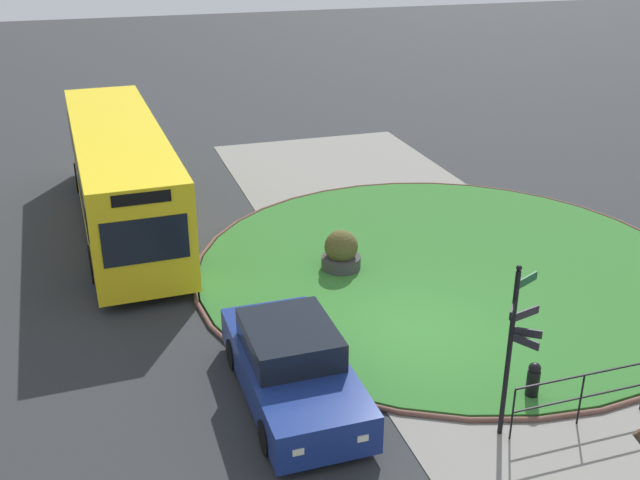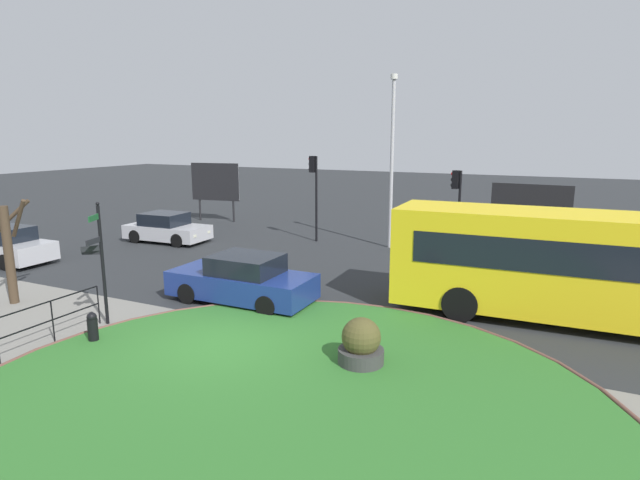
% 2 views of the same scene
% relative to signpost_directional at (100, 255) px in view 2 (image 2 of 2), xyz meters
% --- Properties ---
extents(ground, '(120.00, 120.00, 0.00)m').
position_rel_signpost_directional_xyz_m(ground, '(3.72, 0.15, -1.97)').
color(ground, '#282B2D').
extents(sidewalk_paving, '(32.00, 7.64, 0.02)m').
position_rel_signpost_directional_xyz_m(sidewalk_paving, '(3.72, -2.03, -1.96)').
color(sidewalk_paving, gray).
rests_on(sidewalk_paving, ground).
extents(grass_island, '(13.11, 13.11, 0.10)m').
position_rel_signpost_directional_xyz_m(grass_island, '(6.63, -2.11, -1.92)').
color(grass_island, '#2D6B28').
rests_on(grass_island, ground).
extents(grass_kerb_ring, '(13.42, 13.42, 0.11)m').
position_rel_signpost_directional_xyz_m(grass_kerb_ring, '(6.63, -2.11, -1.92)').
color(grass_kerb_ring, brown).
rests_on(grass_kerb_ring, ground).
extents(signpost_directional, '(0.74, 0.94, 3.41)m').
position_rel_signpost_directional_xyz_m(signpost_directional, '(0.00, 0.00, 0.00)').
color(signpost_directional, black).
rests_on(signpost_directional, ground).
extents(bollard_foreground, '(0.25, 0.25, 0.82)m').
position_rel_signpost_directional_xyz_m(bollard_foreground, '(0.78, -1.07, -1.55)').
color(bollard_foreground, black).
rests_on(bollard_foreground, ground).
extents(railing_grass_edge, '(0.07, 4.29, 1.11)m').
position_rel_signpost_directional_xyz_m(railing_grass_edge, '(-0.17, -2.16, -1.25)').
color(railing_grass_edge, black).
rests_on(railing_grass_edge, ground).
extents(bus_yellow, '(11.37, 2.80, 3.07)m').
position_rel_signpost_directional_xyz_m(bus_yellow, '(12.29, 5.79, -0.32)').
color(bus_yellow, yellow).
rests_on(bus_yellow, ground).
extents(car_near_lane, '(4.12, 2.07, 1.41)m').
position_rel_signpost_directional_xyz_m(car_near_lane, '(-6.28, 9.47, -1.32)').
color(car_near_lane, '#B7B7BC').
rests_on(car_near_lane, ground).
extents(car_far_lane, '(4.60, 1.98, 1.51)m').
position_rel_signpost_directional_xyz_m(car_far_lane, '(2.28, 3.35, -1.28)').
color(car_far_lane, navy).
rests_on(car_far_lane, ground).
extents(car_trailing, '(4.62, 1.93, 1.48)m').
position_rel_signpost_directional_xyz_m(car_trailing, '(-9.51, 3.37, -1.29)').
color(car_trailing, '#B7B7BC').
rests_on(car_trailing, ground).
extents(traffic_light_near, '(0.49, 0.31, 3.65)m').
position_rel_signpost_directional_xyz_m(traffic_light_near, '(6.90, 12.77, 0.71)').
color(traffic_light_near, black).
rests_on(traffic_light_near, ground).
extents(traffic_light_far, '(0.49, 0.29, 4.13)m').
position_rel_signpost_directional_xyz_m(traffic_light_far, '(0.11, 12.75, 1.04)').
color(traffic_light_far, black).
rests_on(traffic_light_far, ground).
extents(lamppost_tall, '(0.32, 0.32, 7.72)m').
position_rel_signpost_directional_xyz_m(lamppost_tall, '(3.93, 12.94, 2.18)').
color(lamppost_tall, '#B7B7BC').
rests_on(lamppost_tall, ground).
extents(billboard_left, '(3.08, 0.59, 3.48)m').
position_rel_signpost_directional_xyz_m(billboard_left, '(-7.84, 15.53, 0.32)').
color(billboard_left, black).
rests_on(billboard_left, ground).
extents(billboard_right, '(3.43, 0.35, 2.98)m').
position_rel_signpost_directional_xyz_m(billboard_right, '(9.74, 15.18, -0.06)').
color(billboard_right, black).
rests_on(billboard_right, ground).
extents(planter_near_signpost, '(1.04, 1.04, 1.16)m').
position_rel_signpost_directional_xyz_m(planter_near_signpost, '(7.30, 0.61, -1.46)').
color(planter_near_signpost, '#383838').
rests_on(planter_near_signpost, ground).
extents(street_tree_bare, '(1.32, 1.29, 3.24)m').
position_rel_signpost_directional_xyz_m(street_tree_bare, '(-4.06, 0.17, -0.24)').
color(street_tree_bare, '#423323').
rests_on(street_tree_bare, ground).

